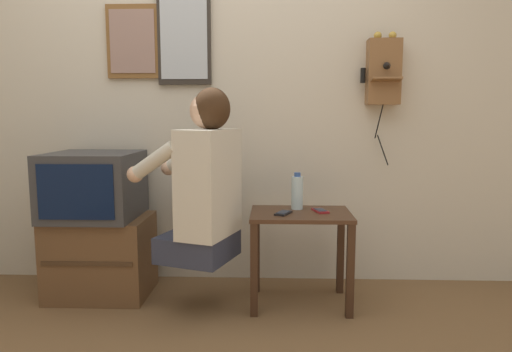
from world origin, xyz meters
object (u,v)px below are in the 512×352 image
wall_phone_antique (383,72)px  wall_mirror (184,30)px  television (94,185)px  cell_phone_spare (320,211)px  person (204,183)px  cell_phone_held (283,213)px  framed_picture (133,42)px  water_bottle (297,192)px

wall_phone_antique → wall_mirror: wall_mirror is taller
television → cell_phone_spare: bearing=-3.6°
person → cell_phone_held: size_ratio=6.73×
person → framed_picture: size_ratio=2.05×
wall_mirror → water_bottle: size_ratio=3.11×
cell_phone_held → wall_mirror: bearing=168.4°
wall_phone_antique → cell_phone_held: wall_phone_antique is taller
framed_picture → water_bottle: 1.40m
framed_picture → wall_mirror: (0.33, -0.00, 0.06)m
person → cell_phone_held: 0.47m
wall_phone_antique → water_bottle: 0.92m
wall_phone_antique → wall_mirror: 1.26m
cell_phone_held → water_bottle: 0.19m
wall_mirror → cell_phone_held: wall_mirror is taller
cell_phone_spare → framed_picture: bearing=145.2°
television → wall_phone_antique: bearing=8.1°
cell_phone_spare → wall_phone_antique: bearing=22.6°
television → cell_phone_held: 1.13m
water_bottle → cell_phone_held: bearing=-120.3°
television → framed_picture: bearing=59.2°
television → water_bottle: size_ratio=2.41×
person → cell_phone_held: bearing=-62.3°
wall_phone_antique → framed_picture: size_ratio=1.79×
person → television: bearing=91.5°
framed_picture → cell_phone_spare: bearing=-18.1°
framed_picture → cell_phone_spare: framed_picture is taller
television → framed_picture: framed_picture is taller
framed_picture → water_bottle: bearing=-16.6°
wall_mirror → water_bottle: bearing=-23.4°
television → wall_phone_antique: size_ratio=0.64×
person → wall_mirror: bearing=39.7°
water_bottle → framed_picture: bearing=163.4°
person → wall_mirror: 1.04m
cell_phone_spare → television: bearing=159.6°
television → framed_picture: size_ratio=1.14×
wall_mirror → water_bottle: 1.23m
person → water_bottle: bearing=-48.9°
cell_phone_held → cell_phone_spare: (0.21, 0.07, 0.00)m
wall_phone_antique → person: bearing=-155.9°
person → wall_phone_antique: size_ratio=1.14×
person → wall_phone_antique: (1.04, 0.47, 0.63)m
person → cell_phone_held: person is taller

